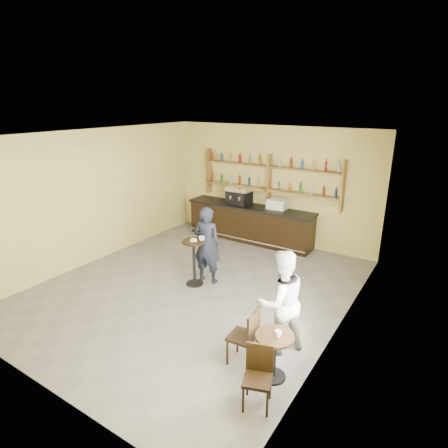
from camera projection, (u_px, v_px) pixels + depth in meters
The scene contains 23 objects.
floor at pixel (196, 287), 8.02m from camera, with size 7.00×7.00×0.00m, color slate.
ceiling at pixel (192, 135), 7.02m from camera, with size 7.00×7.00×0.00m, color white.
wall_back at pixel (271, 185), 10.31m from camera, with size 7.00×7.00×0.00m, color #E1D480.
wall_front at pixel (27, 285), 4.73m from camera, with size 7.00×7.00×0.00m, color #E1D480.
wall_left at pixel (95, 197), 9.06m from camera, with size 7.00×7.00×0.00m, color #E1D480.
wall_right at pixel (344, 246), 5.98m from camera, with size 7.00×7.00×0.00m, color #E1D480.
window_pane at pixel (319, 267), 4.99m from camera, with size 2.00×2.00×0.00m, color white.
window_frame at pixel (318, 267), 4.99m from camera, with size 0.04×1.70×2.10m, color black, non-canonical shape.
shelf_unit at pixel (269, 178), 10.14m from camera, with size 4.00×0.26×1.40m, color brown, non-canonical shape.
liquor_bottles at pixel (269, 172), 10.09m from camera, with size 3.68×0.10×1.00m, color #8C5919, non-canonical shape.
bar_counter at pixel (250, 223), 10.61m from camera, with size 3.74×0.73×1.01m, color black, non-canonical shape.
espresso_machine at pixel (239, 196), 10.56m from camera, with size 0.67×0.43×0.48m, color black, non-canonical shape.
pastry_case at pixel (278, 205), 9.97m from camera, with size 0.52×0.41×0.31m, color silver, non-canonical shape.
pedestal_table at pixel (194, 263), 8.02m from camera, with size 0.49×0.49×1.01m, color black, non-canonical shape.
napkin at pixel (194, 241), 7.86m from camera, with size 0.15×0.15×0.00m, color white.
donut at pixel (194, 240), 7.84m from camera, with size 0.14×0.14×0.05m, color gold.
cup_pedestal at pixel (202, 238), 7.85m from camera, with size 0.13×0.13×0.10m, color white.
man_main at pixel (207, 245), 8.05m from camera, with size 0.62×0.41×1.71m, color black.
cafe_table at pixel (274, 356), 5.32m from camera, with size 0.56×0.56×0.71m, color black, non-canonical shape.
cup_cafe at pixel (278, 334), 5.17m from camera, with size 0.10×0.10×0.09m, color white.
chair_west at pixel (242, 336), 5.61m from camera, with size 0.39×0.39×0.91m, color black, non-canonical shape.
chair_south at pixel (257, 379), 4.80m from camera, with size 0.36×0.36×0.84m, color black, non-canonical shape.
patron_second at pixel (280, 302), 5.80m from camera, with size 0.83×0.64×1.70m, color gray.
Camera 1 is at (4.40, -5.71, 3.82)m, focal length 30.00 mm.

